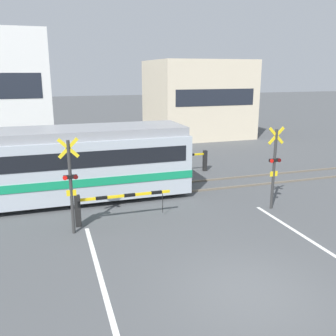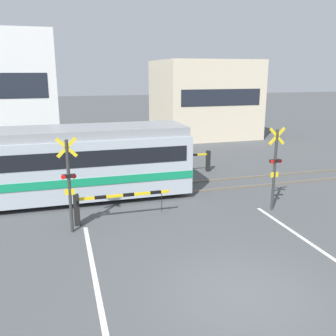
{
  "view_description": "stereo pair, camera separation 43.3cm",
  "coord_description": "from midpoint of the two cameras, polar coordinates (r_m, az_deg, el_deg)",
  "views": [
    {
      "loc": [
        -4.44,
        -7.19,
        5.32
      ],
      "look_at": [
        0.0,
        6.5,
        1.6
      ],
      "focal_mm": 40.0,
      "sensor_mm": 36.0,
      "label": 1
    },
    {
      "loc": [
        -4.02,
        -7.32,
        5.32
      ],
      "look_at": [
        0.0,
        6.5,
        1.6
      ],
      "focal_mm": 40.0,
      "sensor_mm": 36.0,
      "label": 2
    }
  ],
  "objects": [
    {
      "name": "building_right_of_street",
      "position": [
        32.39,
        3.99,
        10.55
      ],
      "size": [
        7.62,
        7.59,
        6.23
      ],
      "color": "beige",
      "rests_on": "ground_plane"
    },
    {
      "name": "crossing_barrier_near",
      "position": [
        13.63,
        -11.03,
        -5.35
      ],
      "size": [
        3.49,
        0.2,
        1.14
      ],
      "color": "black",
      "rests_on": "ground_plane"
    },
    {
      "name": "road_stripe_left",
      "position": [
        9.52,
        -10.54,
        -19.69
      ],
      "size": [
        0.14,
        9.21,
        0.01
      ],
      "color": "white",
      "rests_on": "ground_plane"
    },
    {
      "name": "crossing_signal_right",
      "position": [
        15.06,
        15.09,
        0.52
      ],
      "size": [
        0.68,
        0.15,
        3.28
      ],
      "color": "#333333",
      "rests_on": "ground_plane"
    },
    {
      "name": "rail_track_near",
      "position": [
        16.57,
        -2.23,
        -4.09
      ],
      "size": [
        50.0,
        0.1,
        0.08
      ],
      "color": "#6B6051",
      "rests_on": "ground_plane"
    },
    {
      "name": "crossing_barrier_far",
      "position": [
        20.26,
        2.88,
        1.45
      ],
      "size": [
        3.49,
        0.2,
        1.14
      ],
      "color": "black",
      "rests_on": "ground_plane"
    },
    {
      "name": "rail_track_far",
      "position": [
        17.89,
        -3.48,
        -2.69
      ],
      "size": [
        50.0,
        0.1,
        0.08
      ],
      "color": "#6B6051",
      "rests_on": "ground_plane"
    },
    {
      "name": "pedestrian",
      "position": [
        22.36,
        -8.8,
        3.28
      ],
      "size": [
        0.38,
        0.23,
        1.79
      ],
      "color": "#33384C",
      "rests_on": "ground_plane"
    },
    {
      "name": "commuter_train",
      "position": [
        16.36,
        -23.41,
        0.28
      ],
      "size": [
        14.44,
        2.97,
        3.06
      ],
      "color": "#ADB7C1",
      "rests_on": "ground_plane"
    },
    {
      "name": "ground_plane",
      "position": [
        9.94,
        10.9,
        -18.14
      ],
      "size": [
        160.0,
        160.0,
        0.0
      ],
      "primitive_type": "plane",
      "color": "#4C4F51"
    },
    {
      "name": "crossing_signal_left",
      "position": [
        12.72,
        -15.57,
        -2.06
      ],
      "size": [
        0.68,
        0.15,
        3.28
      ],
      "color": "#333333",
      "rests_on": "ground_plane"
    }
  ]
}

